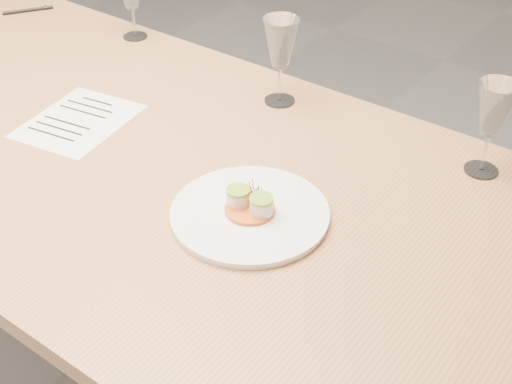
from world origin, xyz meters
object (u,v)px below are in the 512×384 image
Objects in this scene: ballpoint_pen at (28,10)px; wine_glass_3 at (494,111)px; dining_table at (76,144)px; wine_glass_2 at (281,45)px; recipe_sheet at (79,121)px; dinner_plate at (250,213)px.

ballpoint_pen is 0.65× the size of wine_glass_3.
dining_table is 0.55m from wine_glass_2.
recipe_sheet is 1.41× the size of wine_glass_2.
ballpoint_pen is 1.49m from wine_glass_3.
dining_table is 0.57m from dinner_plate.
dinner_plate reaches higher than recipe_sheet.
dining_table is 11.11× the size of wine_glass_2.
dining_table is at bearing -87.82° from ballpoint_pen.
dinner_plate is 1.50× the size of wine_glass_3.
recipe_sheet is (-0.55, 0.05, -0.01)m from dinner_plate.
wine_glass_2 reaches higher than dining_table.
recipe_sheet is (0.02, 0.00, 0.07)m from dining_table.
recipe_sheet is 0.73m from ballpoint_pen.
ballpoint_pen is (-1.18, 0.41, -0.01)m from dinner_plate.
ballpoint_pen is 0.63× the size of wine_glass_2.
ballpoint_pen is at bearing 160.95° from dinner_plate.
wine_glass_2 reaches higher than wine_glass_3.
recipe_sheet is at bearing 174.99° from dinner_plate.
dining_table is at bearing -156.17° from wine_glass_3.
dining_table is at bearing -175.27° from recipe_sheet.
wine_glass_2 is at bearing 118.33° from dinner_plate.
wine_glass_3 is at bearing 55.03° from dinner_plate.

